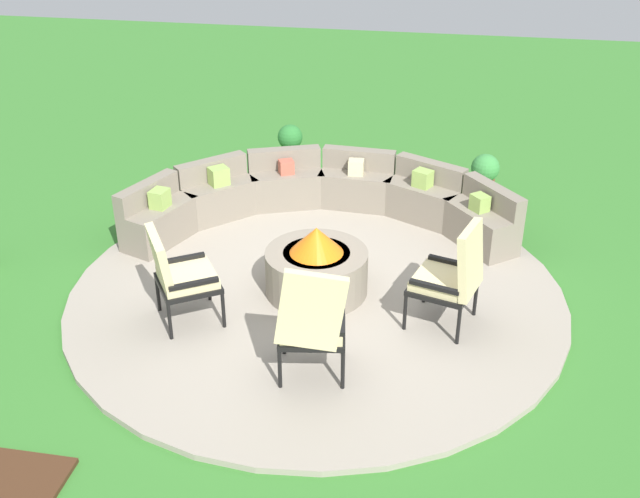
{
  "coord_description": "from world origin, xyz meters",
  "views": [
    {
      "loc": [
        1.24,
        -6.7,
        4.3
      ],
      "look_at": [
        0.0,
        0.2,
        0.45
      ],
      "focal_mm": 43.15,
      "sensor_mm": 36.0,
      "label": 1
    }
  ],
  "objects_px": {
    "lounge_chair_front_right": "(312,322)",
    "lounge_chair_back_left": "(453,275)",
    "curved_stone_bench": "(320,199)",
    "lounge_chair_front_left": "(179,273)",
    "fire_pit": "(317,267)",
    "potted_plant_1": "(485,176)",
    "potted_plant_2": "(290,145)"
  },
  "relations": [
    {
      "from": "lounge_chair_front_right",
      "to": "potted_plant_1",
      "type": "xyz_separation_m",
      "value": [
        1.49,
        4.03,
        -0.26
      ]
    },
    {
      "from": "fire_pit",
      "to": "lounge_chair_back_left",
      "type": "relative_size",
      "value": 0.97
    },
    {
      "from": "lounge_chair_front_left",
      "to": "potted_plant_2",
      "type": "xyz_separation_m",
      "value": [
        0.19,
        4.1,
        -0.25
      ]
    },
    {
      "from": "fire_pit",
      "to": "potted_plant_2",
      "type": "distance_m",
      "value": 3.49
    },
    {
      "from": "curved_stone_bench",
      "to": "lounge_chair_back_left",
      "type": "bearing_deg",
      "value": -50.76
    },
    {
      "from": "curved_stone_bench",
      "to": "lounge_chair_front_right",
      "type": "relative_size",
      "value": 3.9
    },
    {
      "from": "lounge_chair_front_right",
      "to": "lounge_chair_back_left",
      "type": "xyz_separation_m",
      "value": [
        1.16,
        1.03,
        -0.02
      ]
    },
    {
      "from": "lounge_chair_front_left",
      "to": "lounge_chair_front_right",
      "type": "relative_size",
      "value": 0.87
    },
    {
      "from": "fire_pit",
      "to": "lounge_chair_back_left",
      "type": "distance_m",
      "value": 1.45
    },
    {
      "from": "fire_pit",
      "to": "potted_plant_1",
      "type": "xyz_separation_m",
      "value": [
        1.71,
        2.62,
        0.03
      ]
    },
    {
      "from": "lounge_chair_back_left",
      "to": "potted_plant_1",
      "type": "relative_size",
      "value": 1.63
    },
    {
      "from": "lounge_chair_front_right",
      "to": "potted_plant_2",
      "type": "height_order",
      "value": "lounge_chair_front_right"
    },
    {
      "from": "lounge_chair_front_right",
      "to": "potted_plant_2",
      "type": "relative_size",
      "value": 1.8
    },
    {
      "from": "fire_pit",
      "to": "lounge_chair_front_left",
      "type": "distance_m",
      "value": 1.43
    },
    {
      "from": "curved_stone_bench",
      "to": "lounge_chair_front_left",
      "type": "height_order",
      "value": "lounge_chair_front_left"
    },
    {
      "from": "lounge_chair_back_left",
      "to": "potted_plant_2",
      "type": "xyz_separation_m",
      "value": [
        -2.37,
        3.71,
        -0.28
      ]
    },
    {
      "from": "lounge_chair_front_left",
      "to": "potted_plant_2",
      "type": "relative_size",
      "value": 1.57
    },
    {
      "from": "lounge_chair_front_left",
      "to": "lounge_chair_back_left",
      "type": "xyz_separation_m",
      "value": [
        2.56,
        0.39,
        0.03
      ]
    },
    {
      "from": "potted_plant_1",
      "to": "curved_stone_bench",
      "type": "bearing_deg",
      "value": -152.98
    },
    {
      "from": "fire_pit",
      "to": "lounge_chair_back_left",
      "type": "height_order",
      "value": "lounge_chair_back_left"
    },
    {
      "from": "curved_stone_bench",
      "to": "lounge_chair_front_left",
      "type": "relative_size",
      "value": 4.47
    },
    {
      "from": "lounge_chair_back_left",
      "to": "potted_plant_1",
      "type": "distance_m",
      "value": 3.03
    },
    {
      "from": "fire_pit",
      "to": "curved_stone_bench",
      "type": "distance_m",
      "value": 1.64
    },
    {
      "from": "lounge_chair_front_left",
      "to": "potted_plant_1",
      "type": "bearing_deg",
      "value": 106.85
    },
    {
      "from": "fire_pit",
      "to": "lounge_chair_front_right",
      "type": "height_order",
      "value": "lounge_chair_front_right"
    },
    {
      "from": "lounge_chair_front_left",
      "to": "potted_plant_1",
      "type": "xyz_separation_m",
      "value": [
        2.9,
        3.39,
        -0.21
      ]
    },
    {
      "from": "lounge_chair_front_right",
      "to": "potted_plant_1",
      "type": "bearing_deg",
      "value": 61.04
    },
    {
      "from": "curved_stone_bench",
      "to": "lounge_chair_front_right",
      "type": "bearing_deg",
      "value": -81.13
    },
    {
      "from": "fire_pit",
      "to": "potted_plant_2",
      "type": "height_order",
      "value": "fire_pit"
    },
    {
      "from": "fire_pit",
      "to": "potted_plant_2",
      "type": "bearing_deg",
      "value": 106.59
    },
    {
      "from": "lounge_chair_back_left",
      "to": "potted_plant_2",
      "type": "relative_size",
      "value": 1.7
    },
    {
      "from": "fire_pit",
      "to": "lounge_chair_front_left",
      "type": "height_order",
      "value": "lounge_chair_front_left"
    }
  ]
}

